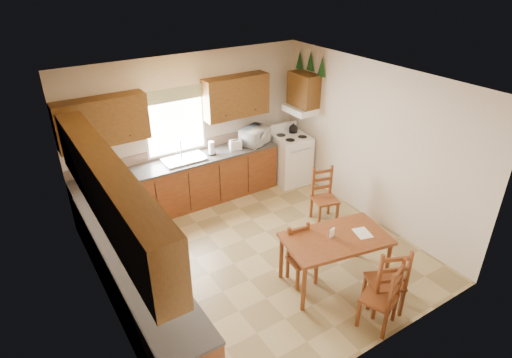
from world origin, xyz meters
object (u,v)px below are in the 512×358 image
stove (291,159)px  chair_near_left (386,277)px  dining_table (334,260)px  microwave (255,136)px  chair_far_left (302,256)px  chair_far_right (325,196)px  chair_near_right (380,294)px

stove → chair_near_left: chair_near_left is taller
dining_table → microwave: bearing=89.5°
stove → chair_far_left: 3.06m
stove → chair_far_left: stove is taller
stove → chair_far_right: (-0.39, -1.51, -0.01)m
chair_near_right → microwave: bearing=-121.5°
dining_table → chair_far_left: (-0.37, 0.24, 0.05)m
chair_near_right → dining_table: bearing=-116.2°
chair_far_right → stove: bearing=89.8°
chair_near_left → chair_far_left: size_ratio=1.19×
chair_near_left → chair_far_right: 2.16m
stove → microwave: (-0.72, 0.21, 0.59)m
dining_table → chair_near_left: size_ratio=1.40×
stove → chair_far_right: 1.55m
chair_near_left → chair_near_right: 0.31m
chair_near_right → chair_far_right: size_ratio=1.03×
dining_table → chair_far_right: chair_far_right is taller
stove → dining_table: 3.09m
chair_near_left → chair_far_left: (-0.56, 0.99, -0.08)m
chair_far_right → chair_near_left: bearing=-96.0°
stove → microwave: bearing=169.3°
microwave → chair_far_right: size_ratio=0.55×
microwave → chair_far_right: (0.33, -1.72, -0.60)m
chair_near_left → chair_far_right: chair_near_left is taller
microwave → chair_far_right: 1.85m
stove → chair_far_right: bearing=-98.9°
stove → dining_table: (-1.33, -2.79, -0.10)m
dining_table → chair_far_right: (0.94, 1.28, 0.10)m
chair_far_right → microwave: bearing=115.2°
chair_near_right → chair_far_left: (-0.29, 1.14, -0.07)m
chair_far_right → chair_far_left: bearing=-127.4°
chair_far_left → chair_far_right: size_ratio=0.90×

